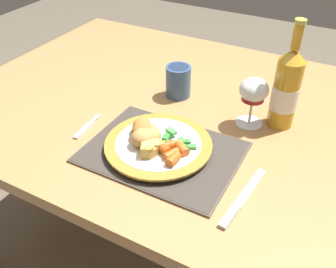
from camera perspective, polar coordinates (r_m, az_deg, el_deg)
name	(u,v)px	position (r m, az deg, el deg)	size (l,w,h in m)	color
ground_plane	(179,256)	(1.64, 1.70, -18.04)	(6.00, 6.00, 0.00)	brown
dining_table	(183,127)	(1.17, 2.27, 1.01)	(1.38, 0.98, 0.74)	#AD7F4C
placemat	(162,152)	(0.94, -0.87, -2.76)	(0.38, 0.28, 0.01)	brown
dinner_plate	(158,145)	(0.94, -1.48, -1.74)	(0.27, 0.27, 0.02)	silver
breaded_croquettes	(145,133)	(0.93, -3.53, 0.21)	(0.11, 0.12, 0.04)	tan
green_beans_pile	(176,141)	(0.92, 1.20, -1.14)	(0.10, 0.07, 0.02)	green
glazed_carrots	(171,150)	(0.89, 0.41, -2.51)	(0.09, 0.09, 0.02)	orange
fork	(86,128)	(1.05, -12.42, 0.90)	(0.03, 0.12, 0.01)	silver
table_knife	(240,202)	(0.83, 10.91, -10.10)	(0.04, 0.21, 0.01)	silver
wine_glass	(253,92)	(1.01, 12.90, 6.20)	(0.08, 0.08, 0.14)	silver
bottle	(286,89)	(1.03, 17.57, 6.53)	(0.07, 0.07, 0.30)	gold
roast_potatoes	(151,149)	(0.89, -2.61, -2.26)	(0.05, 0.06, 0.03)	#DBB256
drinking_cup	(178,81)	(1.15, 1.57, 8.13)	(0.08, 0.08, 0.10)	#385684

